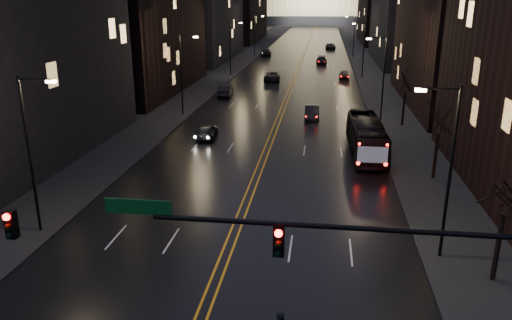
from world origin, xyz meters
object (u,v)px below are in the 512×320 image
at_px(bus, 366,137).
at_px(traffic_signal, 356,260).
at_px(oncoming_car_a, 207,131).
at_px(receding_car_a, 312,113).
at_px(oncoming_car_b, 226,90).

bearing_deg(bus, traffic_signal, -97.42).
bearing_deg(traffic_signal, oncoming_car_a, 111.30).
bearing_deg(bus, oncoming_car_a, 166.36).
bearing_deg(oncoming_car_a, receding_car_a, -140.48).
relative_size(traffic_signal, oncoming_car_b, 3.66).
distance_m(bus, receding_car_a, 13.19).
distance_m(bus, oncoming_car_a, 14.90).
distance_m(oncoming_car_a, oncoming_car_b, 21.24).
height_order(traffic_signal, bus, traffic_signal).
xyz_separation_m(bus, receding_car_a, (-4.90, 12.22, -0.76)).
bearing_deg(oncoming_car_a, bus, 164.29).
xyz_separation_m(traffic_signal, oncoming_car_a, (-11.99, 30.75, -4.37)).
bearing_deg(receding_car_a, oncoming_car_b, 133.67).
relative_size(bus, oncoming_car_a, 2.50).
distance_m(traffic_signal, oncoming_car_a, 33.29).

